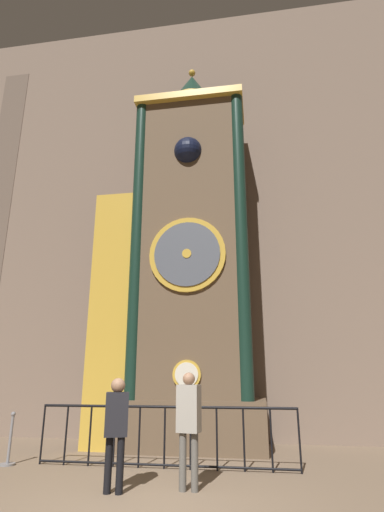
{
  "coord_description": "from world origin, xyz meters",
  "views": [
    {
      "loc": [
        1.6,
        -5.2,
        1.66
      ],
      "look_at": [
        0.02,
        4.57,
        4.58
      ],
      "focal_mm": 28.0,
      "sensor_mm": 36.0,
      "label": 1
    }
  ],
  "objects_px": {
    "clock_tower": "(180,263)",
    "visitor_near": "(116,422)",
    "visitor_far": "(189,418)",
    "stanchion_post": "(9,448)"
  },
  "relations": [
    {
      "from": "clock_tower",
      "to": "stanchion_post",
      "type": "bearing_deg",
      "value": -144.05
    },
    {
      "from": "visitor_near",
      "to": "stanchion_post",
      "type": "bearing_deg",
      "value": 131.64
    },
    {
      "from": "clock_tower",
      "to": "stanchion_post",
      "type": "height_order",
      "value": "clock_tower"
    },
    {
      "from": "clock_tower",
      "to": "stanchion_post",
      "type": "distance_m",
      "value": 5.43
    },
    {
      "from": "clock_tower",
      "to": "stanchion_post",
      "type": "relative_size",
      "value": 10.98
    },
    {
      "from": "visitor_near",
      "to": "stanchion_post",
      "type": "height_order",
      "value": "visitor_near"
    },
    {
      "from": "clock_tower",
      "to": "visitor_near",
      "type": "height_order",
      "value": "clock_tower"
    },
    {
      "from": "stanchion_post",
      "to": "clock_tower",
      "type": "bearing_deg",
      "value": 35.95
    },
    {
      "from": "clock_tower",
      "to": "visitor_near",
      "type": "bearing_deg",
      "value": -94.13
    },
    {
      "from": "visitor_far",
      "to": "clock_tower",
      "type": "bearing_deg",
      "value": 114.91
    }
  ]
}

